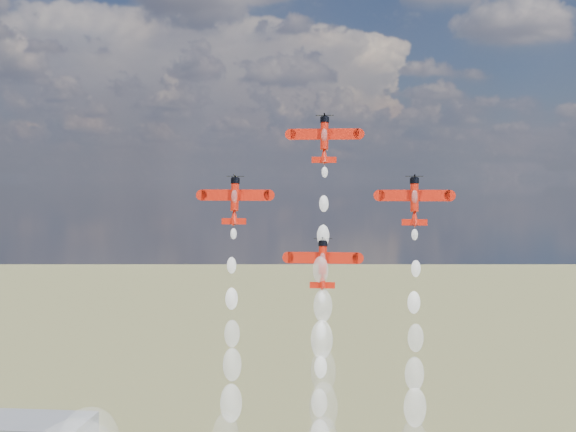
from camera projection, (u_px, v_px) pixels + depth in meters
The scene contains 5 objects.
plane_lead at pixel (324, 138), 135.79m from camera, with size 11.63×3.96×8.23m.
plane_left at pixel (235, 199), 135.85m from camera, with size 11.63×3.96×8.23m.
plane_right at pixel (414, 200), 132.67m from camera, with size 11.63×3.96×8.23m.
plane_slot at pixel (323, 262), 132.73m from camera, with size 11.63×3.96×8.23m.
smoke_trail_lead at pixel (323, 386), 130.07m from camera, with size 5.14×11.14×46.98m.
Camera 1 is at (14.71, -115.62, 106.84)m, focal length 50.00 mm.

